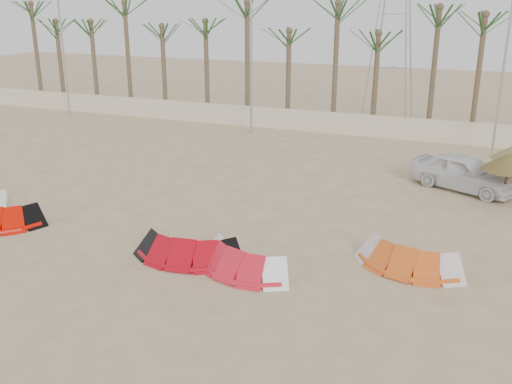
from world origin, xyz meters
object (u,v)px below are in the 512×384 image
at_px(parasol_mid, 509,162).
at_px(kite_orange, 410,254).
at_px(kite_red_mid, 192,245).
at_px(car, 464,173).
at_px(kite_red_left, 3,214).
at_px(kite_red_right, 245,256).

bearing_deg(parasol_mid, kite_orange, -110.41).
height_order(kite_orange, parasol_mid, parasol_mid).
bearing_deg(parasol_mid, kite_red_mid, -135.08).
relative_size(parasol_mid, car, 0.46).
height_order(kite_red_left, kite_orange, same).
relative_size(kite_red_right, kite_orange, 1.02).
height_order(kite_red_left, car, car).
bearing_deg(kite_red_left, parasol_mid, 28.93).
xyz_separation_m(kite_red_right, parasol_mid, (7.49, 9.53, 1.34)).
distance_m(kite_orange, car, 8.73).
xyz_separation_m(kite_red_left, kite_orange, (14.49, 2.10, -0.00)).
xyz_separation_m(parasol_mid, car, (-1.64, 1.21, -0.98)).
relative_size(kite_red_mid, kite_red_right, 1.01).
relative_size(kite_red_left, parasol_mid, 1.79).
xyz_separation_m(kite_red_mid, car, (7.76, 10.59, 0.36)).
relative_size(kite_red_mid, kite_orange, 1.03).
distance_m(kite_red_right, parasol_mid, 12.20).
distance_m(kite_red_mid, kite_orange, 6.91).
height_order(kite_red_left, kite_red_right, same).
height_order(kite_orange, car, car).
bearing_deg(parasol_mid, kite_red_left, -151.07).
xyz_separation_m(kite_red_right, car, (5.85, 10.74, 0.36)).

